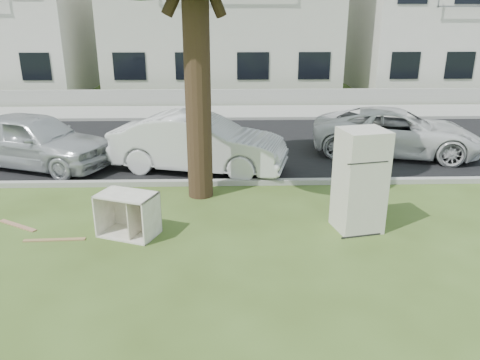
{
  "coord_description": "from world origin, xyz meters",
  "views": [
    {
      "loc": [
        0.2,
        -7.9,
        3.81
      ],
      "look_at": [
        0.44,
        0.6,
        0.78
      ],
      "focal_mm": 35.0,
      "sensor_mm": 36.0,
      "label": 1
    }
  ],
  "objects_px": {
    "cabinet": "(128,215)",
    "car_left": "(34,140)",
    "car_right": "(396,132)",
    "fridge": "(360,181)",
    "car_center": "(199,143)"
  },
  "relations": [
    {
      "from": "car_right",
      "to": "cabinet",
      "type": "bearing_deg",
      "value": 142.6
    },
    {
      "from": "car_right",
      "to": "car_left",
      "type": "height_order",
      "value": "car_left"
    },
    {
      "from": "car_left",
      "to": "fridge",
      "type": "bearing_deg",
      "value": -97.93
    },
    {
      "from": "fridge",
      "to": "car_center",
      "type": "height_order",
      "value": "fridge"
    },
    {
      "from": "fridge",
      "to": "cabinet",
      "type": "bearing_deg",
      "value": 170.09
    },
    {
      "from": "car_center",
      "to": "car_left",
      "type": "bearing_deg",
      "value": 98.8
    },
    {
      "from": "cabinet",
      "to": "car_left",
      "type": "bearing_deg",
      "value": 149.2
    },
    {
      "from": "cabinet",
      "to": "car_right",
      "type": "distance_m",
      "value": 8.31
    },
    {
      "from": "fridge",
      "to": "cabinet",
      "type": "height_order",
      "value": "fridge"
    },
    {
      "from": "car_right",
      "to": "fridge",
      "type": "bearing_deg",
      "value": 169.13
    },
    {
      "from": "fridge",
      "to": "car_left",
      "type": "height_order",
      "value": "fridge"
    },
    {
      "from": "cabinet",
      "to": "car_center",
      "type": "distance_m",
      "value": 3.86
    },
    {
      "from": "car_center",
      "to": "car_right",
      "type": "distance_m",
      "value": 5.69
    },
    {
      "from": "fridge",
      "to": "car_right",
      "type": "distance_m",
      "value": 5.45
    },
    {
      "from": "car_center",
      "to": "car_right",
      "type": "bearing_deg",
      "value": -61.9
    }
  ]
}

